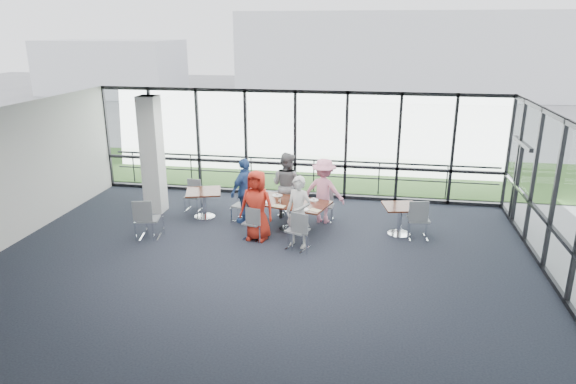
% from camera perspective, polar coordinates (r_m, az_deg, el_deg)
% --- Properties ---
extents(floor, '(12.00, 10.00, 0.02)m').
position_cam_1_polar(floor, '(11.11, -3.39, -8.42)').
color(floor, black).
rests_on(floor, ground).
extents(ceiling, '(12.00, 10.00, 0.04)m').
position_cam_1_polar(ceiling, '(10.12, -3.72, 8.12)').
color(ceiling, silver).
rests_on(ceiling, ground).
extents(wall_front, '(12.00, 0.10, 3.20)m').
position_cam_1_polar(wall_front, '(6.20, -14.62, -14.96)').
color(wall_front, silver).
rests_on(wall_front, ground).
extents(curtain_wall_back, '(12.00, 0.10, 3.20)m').
position_cam_1_polar(curtain_wall_back, '(15.24, 0.80, 5.31)').
color(curtain_wall_back, white).
rests_on(curtain_wall_back, ground).
extents(curtain_wall_right, '(0.10, 10.00, 3.20)m').
position_cam_1_polar(curtain_wall_right, '(10.87, 28.98, -2.17)').
color(curtain_wall_right, white).
rests_on(curtain_wall_right, ground).
extents(exit_door, '(0.12, 1.60, 2.10)m').
position_cam_1_polar(exit_door, '(14.45, 24.13, 0.77)').
color(exit_door, black).
rests_on(exit_door, ground).
extents(structural_column, '(0.50, 0.50, 3.20)m').
position_cam_1_polar(structural_column, '(14.40, -14.84, 3.97)').
color(structural_column, white).
rests_on(structural_column, ground).
extents(apron, '(80.00, 70.00, 0.02)m').
position_cam_1_polar(apron, '(20.43, 3.02, 3.85)').
color(apron, gray).
rests_on(apron, ground).
extents(grass_strip, '(80.00, 5.00, 0.01)m').
position_cam_1_polar(grass_strip, '(18.50, 2.26, 2.48)').
color(grass_strip, '#356025').
rests_on(grass_strip, ground).
extents(hangar_main, '(24.00, 10.00, 6.00)m').
position_cam_1_polar(hangar_main, '(41.77, 12.59, 14.79)').
color(hangar_main, silver).
rests_on(hangar_main, ground).
extents(hangar_aux, '(10.00, 6.00, 4.00)m').
position_cam_1_polar(hangar_aux, '(42.93, -18.91, 13.01)').
color(hangar_aux, silver).
rests_on(hangar_aux, ground).
extents(guard_rail, '(12.00, 0.06, 0.06)m').
position_cam_1_polar(guard_rail, '(16.08, 1.12, 1.94)').
color(guard_rail, '#2D2D33').
rests_on(guard_rail, ground).
extents(main_table, '(2.12, 1.53, 0.75)m').
position_cam_1_polar(main_table, '(12.85, 0.23, -1.62)').
color(main_table, '#35130E').
rests_on(main_table, ground).
extents(side_table_left, '(1.12, 1.12, 0.75)m').
position_cam_1_polar(side_table_left, '(13.87, -9.36, -0.31)').
color(side_table_left, '#35130E').
rests_on(side_table_left, ground).
extents(side_table_right, '(0.95, 0.95, 0.75)m').
position_cam_1_polar(side_table_right, '(12.85, 12.38, -2.05)').
color(side_table_right, '#35130E').
rests_on(side_table_right, ground).
extents(diner_near_left, '(0.92, 0.68, 1.72)m').
position_cam_1_polar(diner_near_left, '(12.23, -3.48, -1.49)').
color(diner_near_left, red).
rests_on(diner_near_left, ground).
extents(diner_near_right, '(0.74, 0.64, 1.70)m').
position_cam_1_polar(diner_near_right, '(11.81, 1.18, -2.25)').
color(diner_near_right, silver).
rests_on(diner_near_right, ground).
extents(diner_far_left, '(1.01, 0.85, 1.79)m').
position_cam_1_polar(diner_far_left, '(13.65, -0.16, 0.76)').
color(diner_far_left, slate).
rests_on(diner_far_left, ground).
extents(diner_far_right, '(1.20, 0.79, 1.71)m').
position_cam_1_polar(diner_far_right, '(13.34, 3.99, 0.13)').
color(diner_far_right, pink).
rests_on(diner_far_right, ground).
extents(diner_end, '(0.99, 1.15, 1.72)m').
position_cam_1_polar(diner_end, '(13.35, -4.72, 0.15)').
color(diner_end, '#2E5191').
rests_on(diner_end, ground).
extents(chair_main_nl, '(0.50, 0.50, 0.83)m').
position_cam_1_polar(chair_main_nl, '(12.39, -3.93, -3.43)').
color(chair_main_nl, slate).
rests_on(chair_main_nl, ground).
extents(chair_main_nr, '(0.59, 0.59, 0.92)m').
position_cam_1_polar(chair_main_nr, '(11.79, 1.05, -4.28)').
color(chair_main_nr, slate).
rests_on(chair_main_nr, ground).
extents(chair_main_fl, '(0.63, 0.63, 0.98)m').
position_cam_1_polar(chair_main_fl, '(13.88, 0.10, -0.71)').
color(chair_main_fl, slate).
rests_on(chair_main_fl, ground).
extents(chair_main_fr, '(0.43, 0.43, 0.83)m').
position_cam_1_polar(chair_main_fr, '(13.57, 4.19, -1.53)').
color(chair_main_fr, slate).
rests_on(chair_main_fr, ground).
extents(chair_main_end, '(0.49, 0.49, 0.83)m').
position_cam_1_polar(chair_main_end, '(13.60, -5.23, -1.51)').
color(chair_main_end, slate).
rests_on(chair_main_end, ground).
extents(chair_spare_la, '(0.57, 0.57, 0.99)m').
position_cam_1_polar(chair_spare_la, '(12.84, -15.20, -2.90)').
color(chair_spare_la, slate).
rests_on(chair_spare_la, ground).
extents(chair_spare_lb, '(0.43, 0.43, 0.84)m').
position_cam_1_polar(chair_spare_lb, '(14.51, -10.55, -0.47)').
color(chair_spare_lb, slate).
rests_on(chair_spare_lb, ground).
extents(chair_spare_r, '(0.54, 0.54, 0.99)m').
position_cam_1_polar(chair_spare_r, '(12.77, 14.29, -2.93)').
color(chair_spare_r, slate).
rests_on(chair_spare_r, ground).
extents(plate_nl, '(0.25, 0.25, 0.01)m').
position_cam_1_polar(plate_nl, '(12.77, -2.58, -1.12)').
color(plate_nl, white).
rests_on(plate_nl, main_table).
extents(plate_nr, '(0.27, 0.27, 0.01)m').
position_cam_1_polar(plate_nr, '(12.26, 1.70, -1.93)').
color(plate_nr, white).
rests_on(plate_nr, main_table).
extents(plate_fl, '(0.26, 0.26, 0.01)m').
position_cam_1_polar(plate_fl, '(13.27, -1.19, -0.37)').
color(plate_fl, white).
rests_on(plate_fl, main_table).
extents(plate_fr, '(0.24, 0.24, 0.01)m').
position_cam_1_polar(plate_fr, '(12.93, 2.87, -0.89)').
color(plate_fr, white).
rests_on(plate_fr, main_table).
extents(plate_end, '(0.24, 0.24, 0.01)m').
position_cam_1_polar(plate_end, '(13.13, -3.00, -0.59)').
color(plate_end, white).
rests_on(plate_end, main_table).
extents(tumbler_a, '(0.07, 0.07, 0.14)m').
position_cam_1_polar(tumbler_a, '(12.69, -0.91, -0.92)').
color(tumbler_a, white).
rests_on(tumbler_a, main_table).
extents(tumbler_b, '(0.07, 0.07, 0.15)m').
position_cam_1_polar(tumbler_b, '(12.54, 0.91, -1.14)').
color(tumbler_b, white).
rests_on(tumbler_b, main_table).
extents(tumbler_c, '(0.07, 0.07, 0.14)m').
position_cam_1_polar(tumbler_c, '(12.95, 1.05, -0.55)').
color(tumbler_c, white).
rests_on(tumbler_c, main_table).
extents(tumbler_d, '(0.07, 0.07, 0.14)m').
position_cam_1_polar(tumbler_d, '(12.96, -2.86, -0.55)').
color(tumbler_d, white).
rests_on(tumbler_d, main_table).
extents(menu_a, '(0.34, 0.28, 0.00)m').
position_cam_1_polar(menu_a, '(12.49, -1.01, -1.58)').
color(menu_a, beige).
rests_on(menu_a, main_table).
extents(menu_b, '(0.33, 0.29, 0.00)m').
position_cam_1_polar(menu_b, '(12.23, 3.00, -2.02)').
color(menu_b, beige).
rests_on(menu_b, main_table).
extents(menu_c, '(0.34, 0.31, 0.00)m').
position_cam_1_polar(menu_c, '(13.06, 1.74, -0.70)').
color(menu_c, beige).
rests_on(menu_c, main_table).
extents(condiment_caddy, '(0.10, 0.07, 0.04)m').
position_cam_1_polar(condiment_caddy, '(12.84, 0.36, -0.94)').
color(condiment_caddy, black).
rests_on(condiment_caddy, main_table).
extents(ketchup_bottle, '(0.06, 0.06, 0.18)m').
position_cam_1_polar(ketchup_bottle, '(12.81, 0.41, -0.66)').
color(ketchup_bottle, '#A60C25').
rests_on(ketchup_bottle, main_table).
extents(green_bottle, '(0.05, 0.05, 0.20)m').
position_cam_1_polar(green_bottle, '(12.73, 0.66, -0.73)').
color(green_bottle, '#166F1A').
rests_on(green_bottle, main_table).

